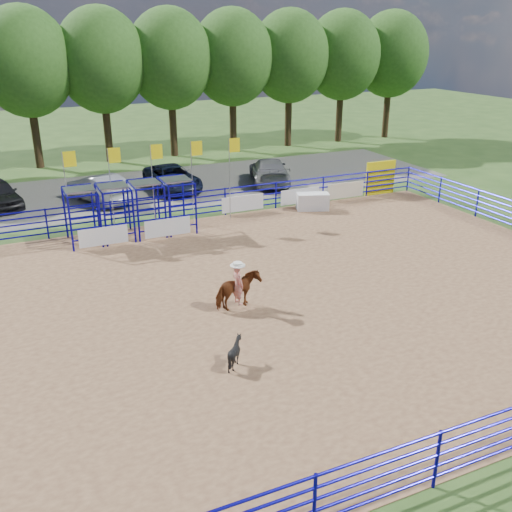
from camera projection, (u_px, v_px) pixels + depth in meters
name	position (u px, v px, depth m)	size (l,w,h in m)	color
ground	(249.00, 301.00, 20.89)	(120.00, 120.00, 0.00)	#3E5F26
arena_dirt	(249.00, 301.00, 20.88)	(30.00, 20.00, 0.02)	#936C49
gravel_strip	(139.00, 190.00, 35.27)	(40.00, 10.00, 0.01)	#66645A
announcer_table	(313.00, 202.00, 31.20)	(1.72, 0.80, 0.92)	white
horse_and_rider	(238.00, 286.00, 20.01)	(1.73, 1.03, 2.50)	brown
calf	(235.00, 352.00, 16.72)	(0.71, 0.79, 0.87)	black
car_b	(100.00, 188.00, 32.55)	(1.67, 4.80, 1.58)	gray
car_c	(172.00, 178.00, 35.05)	(2.43, 5.27, 1.46)	black
car_d	(269.00, 171.00, 36.49)	(2.23, 5.49, 1.59)	#5F5F62
perimeter_fence	(249.00, 283.00, 20.61)	(30.10, 20.10, 1.50)	#0B068E
chute_assembly	(138.00, 210.00, 27.17)	(19.32, 2.41, 4.20)	#0B068E
treeline	(100.00, 55.00, 40.08)	(56.40, 6.40, 11.24)	#3F2B19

